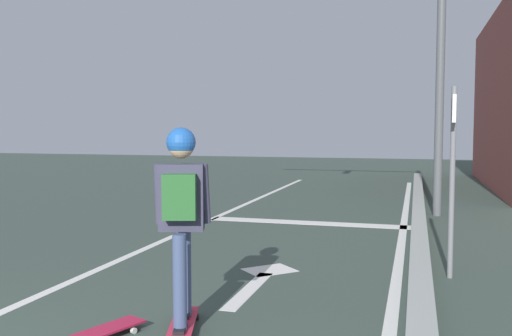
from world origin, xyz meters
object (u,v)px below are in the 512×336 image
Objects in this scene: skateboard at (183,324)px; spare_skateboard at (97,333)px; skater at (181,201)px; traffic_signal_mast at (377,6)px; street_sign_post at (453,153)px.

spare_skateboard is (-0.56, -0.38, -0.00)m from skateboard.
skater is 7.72m from traffic_signal_mast.
spare_skateboard is 0.40× the size of street_sign_post.
traffic_signal_mast is at bearing 81.56° from skateboard.
street_sign_post reaches higher than skater.
skater is 0.75× the size of street_sign_post.
traffic_signal_mast is (1.04, 7.05, 2.96)m from skater.
spare_skateboard is 4.13m from street_sign_post.
street_sign_post is (2.78, 2.75, 1.34)m from spare_skateboard.
street_sign_post reaches higher than skateboard.
street_sign_post is at bearing 46.98° from skateboard.
street_sign_post is at bearing 47.25° from skater.
traffic_signal_mast reaches higher than spare_skateboard.
skater is 3.27m from street_sign_post.
spare_skateboard is at bearing -147.50° from skater.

